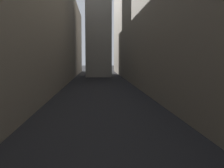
{
  "coord_description": "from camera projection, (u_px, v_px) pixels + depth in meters",
  "views": [
    {
      "loc": [
        -0.55,
        9.45,
        4.36
      ],
      "look_at": [
        0.0,
        19.08,
        3.45
      ],
      "focal_mm": 43.95,
      "sensor_mm": 36.0,
      "label": 1
    }
  ],
  "objects": [
    {
      "name": "building_block_left",
      "position": [
        17.0,
        24.0,
        39.2
      ],
      "size": [
        12.85,
        108.0,
        18.58
      ],
      "primitive_type": "cube",
      "color": "gray",
      "rests_on": "ground"
    },
    {
      "name": "ground_plane",
      "position": [
        100.0,
        89.0,
        38.76
      ],
      "size": [
        264.0,
        264.0,
        0.0
      ],
      "primitive_type": "plane",
      "color": "black"
    },
    {
      "name": "building_block_right",
      "position": [
        183.0,
        0.0,
        40.23
      ],
      "size": [
        13.4,
        108.0,
        25.96
      ],
      "primitive_type": "cube",
      "color": "#756B5B",
      "rests_on": "ground"
    }
  ]
}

